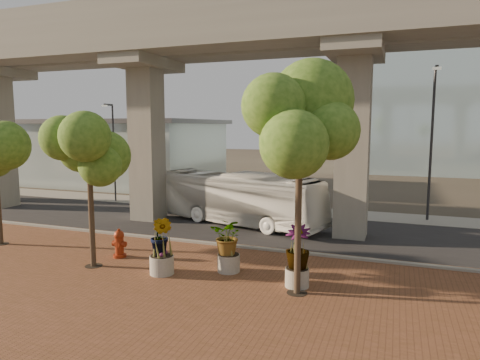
% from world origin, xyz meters
% --- Properties ---
extents(ground, '(160.00, 160.00, 0.00)m').
position_xyz_m(ground, '(0.00, 0.00, 0.00)').
color(ground, '#342F25').
rests_on(ground, ground).
extents(brick_plaza, '(70.00, 13.00, 0.06)m').
position_xyz_m(brick_plaza, '(0.00, -8.00, 0.03)').
color(brick_plaza, brown).
rests_on(brick_plaza, ground).
extents(asphalt_road, '(90.00, 8.00, 0.04)m').
position_xyz_m(asphalt_road, '(0.00, 2.00, 0.02)').
color(asphalt_road, black).
rests_on(asphalt_road, ground).
extents(curb_strip, '(70.00, 0.25, 0.16)m').
position_xyz_m(curb_strip, '(0.00, -2.00, 0.08)').
color(curb_strip, gray).
rests_on(curb_strip, ground).
extents(far_sidewalk, '(90.00, 3.00, 0.06)m').
position_xyz_m(far_sidewalk, '(0.00, 7.50, 0.03)').
color(far_sidewalk, gray).
rests_on(far_sidewalk, ground).
extents(transit_viaduct, '(72.00, 5.60, 12.40)m').
position_xyz_m(transit_viaduct, '(0.00, 2.00, 7.29)').
color(transit_viaduct, gray).
rests_on(transit_viaduct, ground).
extents(station_pavilion, '(23.00, 13.00, 6.30)m').
position_xyz_m(station_pavilion, '(-20.00, 16.00, 3.22)').
color(station_pavilion, silver).
rests_on(station_pavilion, ground).
extents(transit_bus, '(10.99, 5.42, 2.99)m').
position_xyz_m(transit_bus, '(-0.48, 2.70, 1.49)').
color(transit_bus, white).
rests_on(transit_bus, ground).
extents(fire_hydrant, '(0.62, 0.56, 1.24)m').
position_xyz_m(fire_hydrant, '(-2.93, -5.18, 0.66)').
color(fire_hydrant, maroon).
rests_on(fire_hydrant, ground).
extents(planter_front, '(1.94, 1.94, 2.13)m').
position_xyz_m(planter_front, '(2.16, -5.26, 1.35)').
color(planter_front, '#A8A598').
rests_on(planter_front, ground).
extents(planter_right, '(2.06, 2.06, 2.20)m').
position_xyz_m(planter_right, '(5.00, -5.88, 1.39)').
color(planter_right, '#A39C94').
rests_on(planter_right, ground).
extents(planter_left, '(2.04, 2.04, 2.24)m').
position_xyz_m(planter_left, '(-0.13, -6.39, 1.42)').
color(planter_left, '#AAA299').
rests_on(planter_left, ground).
extents(street_tree_near_west, '(3.43, 3.43, 5.97)m').
position_xyz_m(street_tree_near_west, '(-3.20, -6.54, 4.45)').
color(street_tree_near_west, '#4D3C2C').
rests_on(street_tree_near_west, ground).
extents(street_tree_near_east, '(4.33, 4.33, 7.54)m').
position_xyz_m(street_tree_near_east, '(5.13, -6.47, 5.60)').
color(street_tree_near_east, '#4D3C2C').
rests_on(street_tree_near_east, ground).
extents(streetlamp_west, '(0.36, 1.05, 7.25)m').
position_xyz_m(streetlamp_west, '(-11.80, 6.47, 4.24)').
color(streetlamp_west, '#2C2C31').
rests_on(streetlamp_west, ground).
extents(streetlamp_east, '(0.45, 1.30, 9.00)m').
position_xyz_m(streetlamp_east, '(9.98, 7.38, 5.25)').
color(streetlamp_east, '#2D2D32').
rests_on(streetlamp_east, ground).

